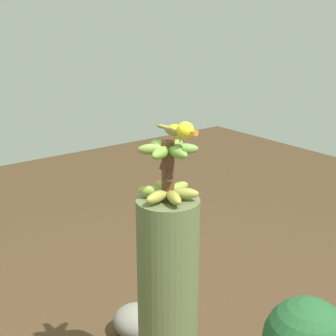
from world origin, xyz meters
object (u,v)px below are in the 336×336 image
(garden_rock, at_px, (138,321))
(banana_tree, at_px, (168,310))
(perched_bird, at_px, (181,131))
(banana_bunch, at_px, (168,171))

(garden_rock, bearing_deg, banana_tree, -19.18)
(banana_tree, distance_m, garden_rock, 0.66)
(banana_tree, relative_size, perched_bird, 4.75)
(banana_tree, height_order, garden_rock, banana_tree)
(banana_bunch, bearing_deg, garden_rock, 160.79)
(banana_bunch, bearing_deg, banana_tree, 71.14)
(banana_tree, relative_size, banana_bunch, 4.06)
(banana_tree, xyz_separation_m, garden_rock, (-0.50, 0.17, -0.41))
(banana_bunch, xyz_separation_m, perched_bird, (0.06, 0.01, 0.17))
(banana_tree, bearing_deg, banana_bunch, -108.86)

